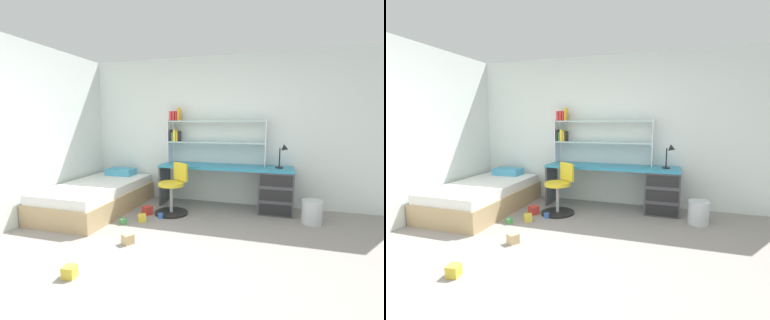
% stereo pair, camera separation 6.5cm
% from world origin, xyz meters
% --- Properties ---
extents(ground_plane, '(5.80, 6.16, 0.02)m').
position_xyz_m(ground_plane, '(0.00, 0.00, -0.01)').
color(ground_plane, gray).
extents(room_shell, '(5.80, 6.16, 2.54)m').
position_xyz_m(room_shell, '(-1.25, 1.27, 1.27)').
color(room_shell, silver).
rests_on(room_shell, ground_plane).
extents(desk, '(2.17, 0.55, 0.71)m').
position_xyz_m(desk, '(0.71, 2.29, 0.41)').
color(desk, teal).
rests_on(desk, ground_plane).
extents(bookshelf_hutch, '(1.68, 0.22, 0.96)m').
position_xyz_m(bookshelf_hutch, '(-0.26, 2.44, 1.25)').
color(bookshelf_hutch, silver).
rests_on(bookshelf_hutch, desk).
extents(desk_lamp, '(0.20, 0.17, 0.38)m').
position_xyz_m(desk_lamp, '(1.05, 2.27, 0.97)').
color(desk_lamp, black).
rests_on(desk_lamp, desk).
extents(swivel_chair, '(0.52, 0.52, 0.79)m').
position_xyz_m(swivel_chair, '(-0.58, 1.76, 0.31)').
color(swivel_chair, black).
rests_on(swivel_chair, ground_plane).
extents(bed_platform, '(1.10, 1.98, 0.56)m').
position_xyz_m(bed_platform, '(-1.83, 1.59, 0.22)').
color(bed_platform, tan).
rests_on(bed_platform, ground_plane).
extents(waste_bin, '(0.28, 0.28, 0.33)m').
position_xyz_m(waste_bin, '(1.46, 1.92, 0.17)').
color(waste_bin, silver).
rests_on(waste_bin, ground_plane).
extents(toy_block_green_0, '(0.11, 0.11, 0.08)m').
position_xyz_m(toy_block_green_0, '(-1.09, 1.11, 0.04)').
color(toy_block_green_0, '#479E51').
rests_on(toy_block_green_0, ground_plane).
extents(toy_block_blue_1, '(0.09, 0.09, 0.07)m').
position_xyz_m(toy_block_blue_1, '(-0.69, 1.49, 0.04)').
color(toy_block_blue_1, '#3860B7').
rests_on(toy_block_blue_1, ground_plane).
extents(toy_block_natural_2, '(0.16, 0.16, 0.12)m').
position_xyz_m(toy_block_natural_2, '(-0.70, 0.56, 0.06)').
color(toy_block_natural_2, tan).
rests_on(toy_block_natural_2, ground_plane).
extents(toy_block_red_3, '(0.18, 0.18, 0.13)m').
position_xyz_m(toy_block_red_3, '(-0.95, 1.59, 0.06)').
color(toy_block_red_3, red).
rests_on(toy_block_red_3, ground_plane).
extents(toy_block_yellow_4, '(0.13, 0.13, 0.11)m').
position_xyz_m(toy_block_yellow_4, '(-0.85, -0.26, 0.06)').
color(toy_block_yellow_4, gold).
rests_on(toy_block_yellow_4, ground_plane).
extents(toy_block_yellow_5, '(0.15, 0.15, 0.11)m').
position_xyz_m(toy_block_yellow_5, '(-0.88, 1.28, 0.05)').
color(toy_block_yellow_5, gold).
rests_on(toy_block_yellow_5, ground_plane).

